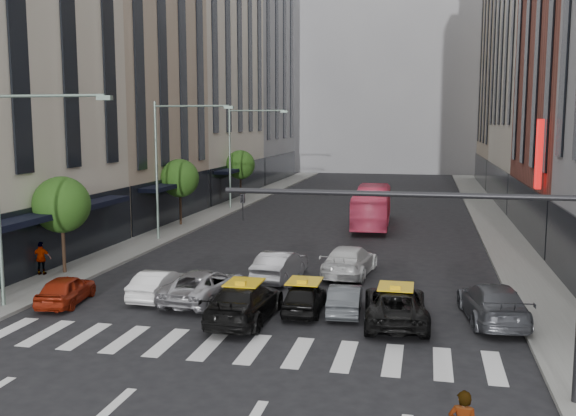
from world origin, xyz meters
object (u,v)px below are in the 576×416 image
Objects in this scene: streetlamp_mid at (170,152)px; pedestrian_far at (41,258)px; taxi_left at (245,302)px; taxi_center at (304,297)px; streetlamp_far at (240,144)px; bus at (372,207)px; car_red at (66,290)px; streetlamp_near at (16,169)px; car_white_front at (160,284)px.

pedestrian_far is at bearing -103.36° from streetlamp_mid.
taxi_left reaches higher than taxi_center.
streetlamp_mid is 18.79m from taxi_center.
streetlamp_far is at bearing -106.63° from pedestrian_far.
streetlamp_mid is at bearing 34.42° from bus.
bus is (11.11, 23.98, 0.85)m from car_red.
streetlamp_near is 32.00m from streetlamp_far.
streetlamp_near is at bearing 34.73° from car_red.
streetlamp_mid is 2.30× the size of car_white_front.
taxi_left is (9.47, -31.49, -5.13)m from streetlamp_far.
taxi_left is (9.47, -15.49, -5.13)m from streetlamp_mid.
taxi_center is at bearing 177.48° from car_red.
streetlamp_far is 5.32× the size of pedestrian_far.
car_white_front is 1.03× the size of taxi_center.
streetlamp_near reaches higher than bus.
bus is at bearing -122.86° from car_red.
taxi_left reaches higher than car_white_front.
bus is (12.38, 25.15, -4.41)m from streetlamp_near.
taxi_center reaches higher than car_white_front.
streetlamp_mid is 5.32× the size of pedestrian_far.
taxi_left is 12.92m from pedestrian_far.
streetlamp_mid is at bearing -93.12° from car_red.
streetlamp_mid reaches higher than car_red.
streetlamp_near is 2.30× the size of car_white_front.
streetlamp_far reaches higher than car_red.
bus reaches higher than taxi_center.
bus is at bearing 36.46° from streetlamp_mid.
bus is at bearing -138.04° from pedestrian_far.
taxi_left is at bearing -58.56° from streetlamp_mid.
car_white_front is at bearing -7.67° from taxi_center.
bus is (12.38, -6.85, -4.41)m from streetlamp_far.
streetlamp_mid is at bearing -67.46° from car_white_front.
car_white_front is 0.74× the size of taxi_left.
streetlamp_near is 10.78m from taxi_left.
taxi_left is at bearing 147.40° from pedestrian_far.
pedestrian_far is (-14.12, 3.08, 0.35)m from taxi_center.
car_white_front is 7.77m from pedestrian_far.
taxi_center is (11.56, -29.84, -5.25)m from streetlamp_far.
taxi_center is 23.02m from bus.
taxi_center is at bearing -50.12° from streetlamp_mid.
car_white_front is (4.84, -13.12, -5.26)m from streetlamp_mid.
taxi_left is 3.14× the size of pedestrian_far.
streetlamp_far is at bearing 90.00° from streetlamp_mid.
streetlamp_near reaches higher than car_white_front.
car_white_front is at bearing 151.21° from pedestrian_far.
car_red is at bearing -3.52° from taxi_left.
streetlamp_near reaches higher than taxi_center.
streetlamp_far is 32.43m from taxi_center.
streetlamp_far reaches higher than car_white_front.
car_white_front is at bearing -26.09° from taxi_left.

